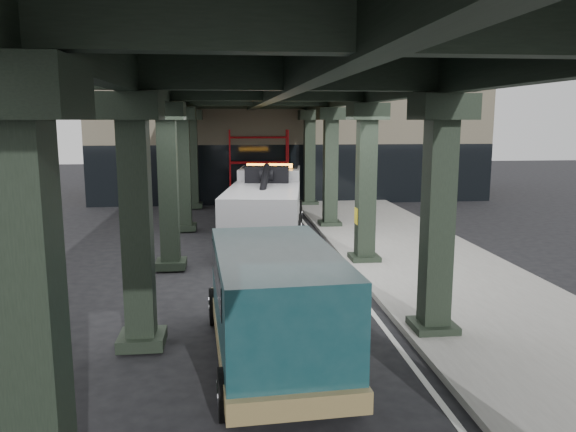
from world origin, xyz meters
TOP-DOWN VIEW (x-y plane):
  - ground at (0.00, 0.00)m, footprint 90.00×90.00m
  - sidewalk at (4.50, 2.00)m, footprint 5.00×40.00m
  - lane_stripe at (1.70, 2.00)m, footprint 0.12×38.00m
  - viaduct at (-0.40, 2.00)m, footprint 7.40×32.00m
  - building at (2.00, 20.00)m, footprint 22.00×10.00m
  - scaffolding at (0.00, 14.64)m, footprint 3.08×0.88m
  - tow_truck at (-0.19, 6.17)m, footprint 3.57×9.00m
  - towed_van at (-0.85, -5.07)m, footprint 2.53×5.70m

SIDE VIEW (x-z plane):
  - ground at x=0.00m, z-range 0.00..0.00m
  - lane_stripe at x=1.70m, z-range 0.00..0.01m
  - sidewalk at x=4.50m, z-range 0.00..0.15m
  - towed_van at x=-0.85m, z-range 0.09..2.35m
  - tow_truck at x=-0.19m, z-range -0.04..2.84m
  - scaffolding at x=0.00m, z-range 0.11..4.11m
  - building at x=2.00m, z-range 0.00..8.00m
  - viaduct at x=-0.40m, z-range 2.26..8.66m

